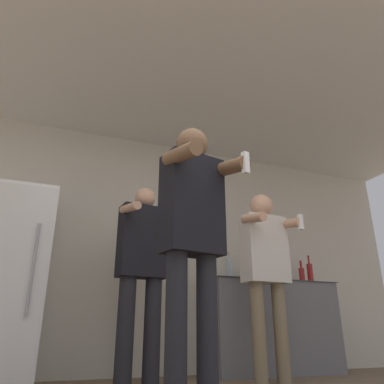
# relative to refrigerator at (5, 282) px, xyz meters

# --- Properties ---
(wall_back) EXTENTS (7.00, 0.06, 2.55)m
(wall_back) POSITION_rel_refrigerator_xyz_m (1.16, 0.36, 0.46)
(wall_back) COLOR beige
(wall_back) RESTS_ON ground_plane
(ceiling_slab) EXTENTS (7.00, 3.15, 0.05)m
(ceiling_slab) POSITION_rel_refrigerator_xyz_m (1.16, -0.99, 1.76)
(ceiling_slab) COLOR silver
(ceiling_slab) RESTS_ON wall_back
(refrigerator) EXTENTS (0.68, 0.68, 1.63)m
(refrigerator) POSITION_rel_refrigerator_xyz_m (0.00, 0.00, 0.00)
(refrigerator) COLOR white
(refrigerator) RESTS_ON ground_plane
(counter) EXTENTS (1.48, 0.56, 0.94)m
(counter) POSITION_rel_refrigerator_xyz_m (2.65, 0.06, -0.35)
(counter) COLOR slate
(counter) RESTS_ON ground_plane
(bottle_short_whiskey) EXTENTS (0.06, 0.06, 0.29)m
(bottle_short_whiskey) POSITION_rel_refrigerator_xyz_m (3.12, 0.06, 0.23)
(bottle_short_whiskey) COLOR maroon
(bottle_short_whiskey) RESTS_ON counter
(bottle_green_wine) EXTENTS (0.07, 0.07, 0.34)m
(bottle_green_wine) POSITION_rel_refrigerator_xyz_m (3.24, 0.06, 0.25)
(bottle_green_wine) COLOR maroon
(bottle_green_wine) RESTS_ON counter
(bottle_brown_liquor) EXTENTS (0.07, 0.07, 0.31)m
(bottle_brown_liquor) POSITION_rel_refrigerator_xyz_m (2.17, 0.06, 0.25)
(bottle_brown_liquor) COLOR silver
(bottle_brown_liquor) RESTS_ON counter
(bottle_tall_gin) EXTENTS (0.09, 0.09, 0.29)m
(bottle_tall_gin) POSITION_rel_refrigerator_xyz_m (2.58, 0.06, 0.23)
(bottle_tall_gin) COLOR silver
(bottle_tall_gin) RESTS_ON counter
(person_woman_foreground) EXTENTS (0.51, 0.50, 1.70)m
(person_woman_foreground) POSITION_rel_refrigerator_xyz_m (1.13, -1.54, 0.20)
(person_woman_foreground) COLOR black
(person_woman_foreground) RESTS_ON ground_plane
(person_man_side) EXTENTS (0.50, 0.44, 1.67)m
(person_man_side) POSITION_rel_refrigerator_xyz_m (2.19, -0.66, 0.20)
(person_man_side) COLOR #75664C
(person_man_side) RESTS_ON ground_plane
(person_spectator_back) EXTENTS (0.53, 0.53, 1.69)m
(person_spectator_back) POSITION_rel_refrigerator_xyz_m (1.10, -0.38, 0.14)
(person_spectator_back) COLOR black
(person_spectator_back) RESTS_ON ground_plane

